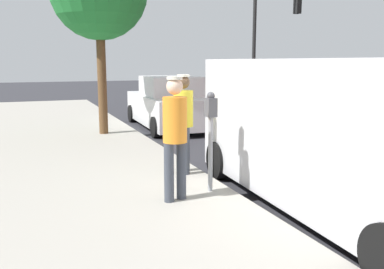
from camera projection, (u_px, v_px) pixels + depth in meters
The scene contains 8 objects.
ground_plane at pixel (265, 181), 7.56m from camera, with size 80.00×80.00×0.00m, color #2D2D33.
sidewalk_slab at pixel (62, 200), 6.29m from camera, with size 5.00×32.00×0.15m, color #9E998E.
parking_meter_near at pixel (211, 125), 6.30m from camera, with size 0.14×0.18×1.52m.
pedestrian_in_orange at pixel (175, 130), 5.89m from camera, with size 0.35×0.34×1.76m.
pedestrian_in_yellow at pixel (183, 117), 7.37m from camera, with size 0.34×0.36×1.74m.
parked_van at pixel (337, 131), 5.92m from camera, with size 2.31×5.27×2.15m.
parked_sedan_behind at pixel (169, 105), 13.45m from camera, with size 2.07×4.46×1.65m.
traffic_light_corner at pixel (271, 29), 18.87m from camera, with size 2.48×0.42×5.20m.
Camera 1 is at (3.89, 6.32, 2.12)m, focal length 39.47 mm.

